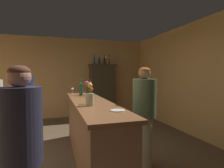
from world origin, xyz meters
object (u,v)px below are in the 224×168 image
at_px(wine_glass_mid, 87,97).
at_px(patron_in_navy, 26,100).
at_px(wine_bottle_rose, 90,89).
at_px(flower_arrangement, 90,96).
at_px(wine_bottle_malbec, 87,89).
at_px(display_cabinet, 102,90).
at_px(bartender, 144,113).
at_px(wine_bottle_pinot, 81,88).
at_px(patron_by_cabinet, 21,155).
at_px(display_bottle_midleft, 99,61).
at_px(cheese_plate, 118,110).
at_px(display_bottle_midright, 109,60).
at_px(bar_counter, 91,131).
at_px(wine_glass_front, 72,90).
at_px(display_bottle_left, 95,60).
at_px(display_bottle_center, 105,60).

height_order(wine_glass_mid, patron_in_navy, patron_in_navy).
distance_m(wine_bottle_rose, wine_glass_mid, 1.03).
bearing_deg(patron_in_navy, flower_arrangement, -1.19).
bearing_deg(wine_bottle_malbec, display_cabinet, 68.20).
bearing_deg(bartender, wine_bottle_pinot, -42.28).
height_order(patron_in_navy, patron_by_cabinet, patron_in_navy).
bearing_deg(display_bottle_midleft, cheese_plate, -100.29).
distance_m(display_bottle_midright, patron_by_cabinet, 5.23).
relative_size(bar_counter, wine_bottle_rose, 8.48).
height_order(display_cabinet, wine_glass_front, display_cabinet).
xyz_separation_m(display_cabinet, wine_bottle_malbec, (-0.91, -2.27, 0.21)).
distance_m(display_cabinet, wine_glass_mid, 3.59).
height_order(wine_bottle_malbec, wine_bottle_rose, wine_bottle_rose).
bearing_deg(wine_bottle_pinot, flower_arrangement, -92.43).
height_order(bar_counter, wine_glass_mid, wine_glass_mid).
height_order(wine_bottle_malbec, display_bottle_midright, display_bottle_midright).
bearing_deg(patron_in_navy, wine_glass_front, 37.87).
bearing_deg(wine_bottle_rose, wine_bottle_malbec, 103.04).
bearing_deg(display_bottle_midleft, flower_arrangement, -105.58).
xyz_separation_m(cheese_plate, patron_by_cabinet, (-1.00, -0.59, -0.18)).
bearing_deg(display_cabinet, bartender, -93.45).
xyz_separation_m(bar_counter, cheese_plate, (0.16, -0.93, 0.52)).
height_order(wine_bottle_pinot, bartender, bartender).
height_order(wine_bottle_rose, display_bottle_left, display_bottle_left).
bearing_deg(cheese_plate, patron_by_cabinet, -149.22).
bearing_deg(display_bottle_midright, display_cabinet, -180.00).
distance_m(wine_glass_mid, display_bottle_center, 3.72).
height_order(display_cabinet, bartender, display_cabinet).
height_order(wine_glass_mid, cheese_plate, wine_glass_mid).
relative_size(wine_glass_mid, flower_arrangement, 0.39).
relative_size(flower_arrangement, cheese_plate, 2.00).
bearing_deg(flower_arrangement, patron_in_navy, 119.88).
xyz_separation_m(wine_bottle_pinot, patron_by_cabinet, (-0.79, -2.44, -0.33)).
xyz_separation_m(flower_arrangement, display_bottle_midright, (1.36, 3.59, 0.80)).
relative_size(wine_glass_front, bartender, 0.10).
xyz_separation_m(display_cabinet, wine_glass_mid, (-1.11, -3.41, 0.18)).
bearing_deg(display_bottle_midright, bartender, -97.64).
bearing_deg(display_bottle_center, display_bottle_left, -180.00).
bearing_deg(cheese_plate, bar_counter, 100.02).
relative_size(wine_bottle_pinot, display_bottle_midleft, 1.25).
bearing_deg(display_bottle_midright, display_bottle_center, -180.00).
relative_size(display_bottle_left, patron_by_cabinet, 0.22).
xyz_separation_m(wine_bottle_rose, patron_by_cabinet, (-0.96, -2.24, -0.33)).
bearing_deg(patron_by_cabinet, wine_bottle_pinot, 15.69).
relative_size(display_cabinet, wine_bottle_rose, 5.33).
xyz_separation_m(patron_in_navy, bartender, (2.01, -1.95, -0.03)).
distance_m(cheese_plate, display_bottle_left, 4.21).
xyz_separation_m(patron_by_cabinet, bartender, (1.62, 1.08, 0.02)).
bearing_deg(wine_bottle_pinot, display_bottle_midleft, 67.01).
bearing_deg(wine_bottle_pinot, bartender, -58.75).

